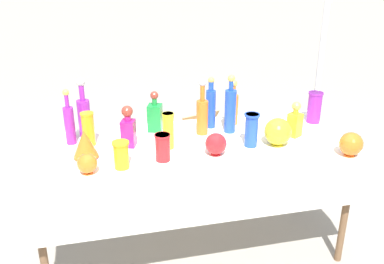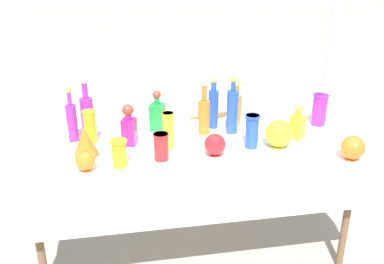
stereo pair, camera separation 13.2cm
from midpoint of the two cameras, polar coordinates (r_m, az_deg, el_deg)
ground_plane at (r=3.05m, az=1.28°, el=-15.01°), size 40.00×40.00×0.00m
display_table at (r=2.65m, az=1.54°, el=-3.36°), size 2.01×0.91×0.76m
tall_bottle_0 at (r=2.77m, az=-14.42°, el=1.52°), size 0.06×0.06×0.36m
tall_bottle_1 at (r=2.96m, az=7.20°, el=3.25°), size 0.07×0.07×0.32m
tall_bottle_2 at (r=2.79m, az=2.97°, el=2.40°), size 0.08×0.08×0.37m
tall_bottle_3 at (r=2.89m, az=4.18°, el=3.38°), size 0.07×0.07×0.36m
tall_bottle_4 at (r=2.81m, az=6.76°, el=2.97°), size 0.07×0.07×0.39m
tall_bottle_5 at (r=2.85m, az=-12.54°, el=2.59°), size 0.08×0.08×0.39m
square_decanter_0 at (r=2.86m, az=-3.33°, el=2.32°), size 0.11×0.11×0.28m
square_decanter_1 at (r=2.65m, az=-7.00°, el=0.71°), size 0.10×0.10×0.26m
square_decanter_2 at (r=2.83m, az=15.20°, el=1.09°), size 0.10×0.10×0.24m
slender_vase_0 at (r=2.41m, az=-8.14°, el=-2.70°), size 0.10×0.10×0.16m
slender_vase_1 at (r=3.09m, az=17.82°, el=2.94°), size 0.10×0.10×0.22m
slender_vase_2 at (r=2.60m, az=-1.73°, el=0.34°), size 0.07×0.07×0.23m
slender_vase_3 at (r=2.64m, az=9.42°, el=0.21°), size 0.10×0.10×0.21m
slender_vase_4 at (r=2.46m, az=-2.61°, el=-1.87°), size 0.09×0.09×0.16m
slender_vase_5 at (r=2.72m, az=-12.12°, el=0.78°), size 0.08×0.08×0.21m
fluted_vase_0 at (r=2.57m, az=-12.65°, el=-1.21°), size 0.15×0.15×0.18m
round_bowl_0 at (r=2.40m, az=-12.53°, el=-3.80°), size 0.11×0.11×0.12m
round_bowl_1 at (r=2.52m, az=4.57°, el=-1.69°), size 0.13×0.13×0.14m
round_bowl_2 at (r=2.65m, az=21.98°, el=-1.98°), size 0.14×0.14×0.15m
round_bowl_3 at (r=2.68m, az=12.90°, el=-0.22°), size 0.17×0.17×0.18m
price_tag_left at (r=2.27m, az=-3.82°, el=-6.02°), size 0.06×0.02×0.04m
cardboard_box_behind_left at (r=4.07m, az=3.42°, el=-1.55°), size 0.55×0.51×0.46m
cardboard_box_behind_right at (r=3.69m, az=-3.46°, el=-5.38°), size 0.62×0.52×0.33m
canopy_pole at (r=3.52m, az=18.50°, el=6.38°), size 0.18×0.18×2.40m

